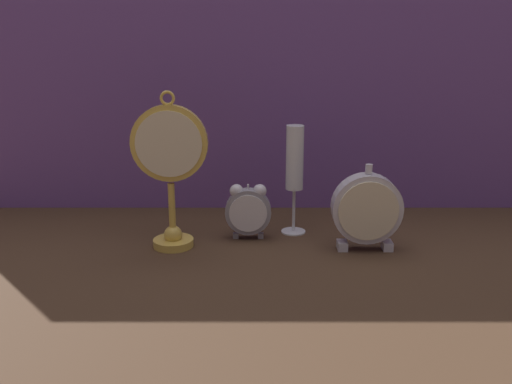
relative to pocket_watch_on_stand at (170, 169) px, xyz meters
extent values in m
plane|color=#422D1E|center=(0.17, -0.05, -0.17)|extent=(4.00, 4.00, 0.00)
cube|color=#6B478E|center=(0.17, 0.28, 0.16)|extent=(1.66, 0.01, 0.65)
cylinder|color=gold|center=(0.00, 0.00, -0.16)|extent=(0.08, 0.08, 0.02)
sphere|color=gold|center=(0.00, 0.00, -0.14)|extent=(0.04, 0.04, 0.04)
cylinder|color=gold|center=(0.00, 0.00, -0.09)|extent=(0.01, 0.01, 0.12)
cylinder|color=gold|center=(0.00, 0.00, 0.05)|extent=(0.15, 0.02, 0.15)
cylinder|color=beige|center=(0.00, -0.01, 0.05)|extent=(0.13, 0.00, 0.13)
torus|color=gold|center=(0.00, 0.00, 0.14)|extent=(0.03, 0.01, 0.03)
cube|color=gray|center=(0.13, 0.05, -0.16)|extent=(0.01, 0.01, 0.01)
cube|color=gray|center=(0.18, 0.05, -0.16)|extent=(0.01, 0.01, 0.01)
cylinder|color=gray|center=(0.16, 0.05, -0.10)|extent=(0.10, 0.03, 0.10)
cylinder|color=silver|center=(0.16, 0.03, -0.10)|extent=(0.08, 0.00, 0.08)
sphere|color=silver|center=(0.13, 0.05, -0.06)|extent=(0.03, 0.03, 0.03)
sphere|color=silver|center=(0.18, 0.05, -0.06)|extent=(0.03, 0.03, 0.03)
cylinder|color=silver|center=(0.16, 0.05, -0.05)|extent=(0.00, 0.00, 0.02)
cube|color=silver|center=(0.35, -0.02, -0.16)|extent=(0.02, 0.03, 0.02)
cube|color=silver|center=(0.44, -0.02, -0.16)|extent=(0.02, 0.03, 0.02)
cylinder|color=silver|center=(0.40, -0.02, -0.08)|extent=(0.14, 0.04, 0.14)
cylinder|color=beige|center=(0.40, -0.04, -0.08)|extent=(0.12, 0.00, 0.12)
cylinder|color=silver|center=(0.40, -0.02, 0.00)|extent=(0.01, 0.01, 0.02)
cylinder|color=silver|center=(0.26, 0.09, -0.16)|extent=(0.05, 0.05, 0.01)
cylinder|color=silver|center=(0.26, 0.09, -0.11)|extent=(0.01, 0.01, 0.09)
cylinder|color=white|center=(0.26, 0.09, 0.01)|extent=(0.04, 0.04, 0.14)
cylinder|color=beige|center=(0.26, 0.09, -0.02)|extent=(0.03, 0.03, 0.09)
camera|label=1|loc=(0.18, -1.12, 0.27)|focal=40.00mm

